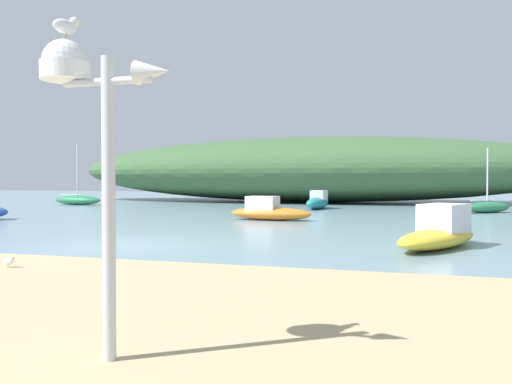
% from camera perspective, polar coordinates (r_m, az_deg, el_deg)
% --- Properties ---
extents(ground_plane, '(120.00, 120.00, 0.00)m').
position_cam_1_polar(ground_plane, '(15.07, -13.50, -5.64)').
color(ground_plane, '#7A99A8').
extents(distant_hill, '(41.49, 12.87, 5.28)m').
position_cam_1_polar(distant_hill, '(43.37, 6.03, 2.43)').
color(distant_hill, '#3D6038').
rests_on(distant_hill, ground).
extents(mast_structure, '(1.27, 0.45, 2.91)m').
position_cam_1_polar(mast_structure, '(5.05, -18.15, 9.41)').
color(mast_structure, silver).
rests_on(mast_structure, beach_sand).
extents(seagull_on_radar, '(0.18, 0.32, 0.23)m').
position_cam_1_polar(seagull_on_radar, '(5.32, -19.93, 16.66)').
color(seagull_on_radar, orange).
rests_on(seagull_on_radar, mast_structure).
extents(motorboat_inner_mooring, '(2.82, 4.28, 1.16)m').
position_cam_1_polar(motorboat_inner_mooring, '(14.93, 19.34, -4.15)').
color(motorboat_inner_mooring, gold).
rests_on(motorboat_inner_mooring, ground).
extents(sailboat_outer_mooring, '(3.04, 2.66, 3.57)m').
position_cam_1_polar(sailboat_outer_mooring, '(31.44, 23.83, -1.49)').
color(sailboat_outer_mooring, '#287A4C').
rests_on(sailboat_outer_mooring, ground).
extents(motorboat_off_point, '(3.92, 1.58, 1.08)m').
position_cam_1_polar(motorboat_off_point, '(23.63, 1.36, -2.10)').
color(motorboat_off_point, orange).
rests_on(motorboat_off_point, ground).
extents(sailboat_mid_channel, '(4.14, 1.78, 4.46)m').
position_cam_1_polar(sailboat_mid_channel, '(40.06, -18.85, -0.82)').
color(sailboat_mid_channel, '#287A4C').
rests_on(sailboat_mid_channel, ground).
extents(motorboat_by_sandbar, '(1.31, 3.75, 1.15)m').
position_cam_1_polar(motorboat_by_sandbar, '(32.82, 6.73, -1.04)').
color(motorboat_by_sandbar, teal).
rests_on(motorboat_by_sandbar, ground).
extents(seagull_upper_strand, '(0.29, 0.10, 0.21)m').
position_cam_1_polar(seagull_upper_strand, '(10.79, -25.29, -6.79)').
color(seagull_upper_strand, orange).
rests_on(seagull_upper_strand, beach_sand).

